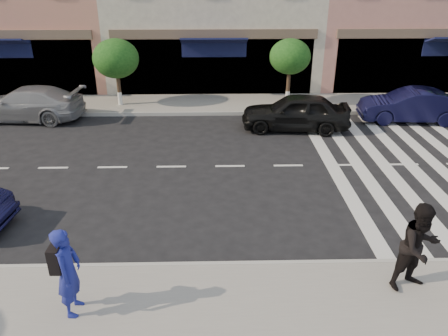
# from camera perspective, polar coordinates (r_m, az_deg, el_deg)

# --- Properties ---
(ground) EXTENTS (120.00, 120.00, 0.00)m
(ground) POSITION_cam_1_polar(r_m,az_deg,el_deg) (11.41, 1.51, -8.29)
(ground) COLOR black
(ground) RESTS_ON ground
(sidewalk_far) EXTENTS (60.00, 3.00, 0.15)m
(sidewalk_far) POSITION_cam_1_polar(r_m,az_deg,el_deg) (21.43, 0.11, 8.37)
(sidewalk_far) COLOR gray
(sidewalk_far) RESTS_ON ground
(street_tree_wb) EXTENTS (2.10, 2.10, 3.06)m
(street_tree_wb) POSITION_cam_1_polar(r_m,az_deg,el_deg) (21.16, -13.94, 13.68)
(street_tree_wb) COLOR #473323
(street_tree_wb) RESTS_ON sidewalk_far
(street_tree_c) EXTENTS (1.90, 1.90, 3.04)m
(street_tree_c) POSITION_cam_1_polar(r_m,az_deg,el_deg) (20.97, 8.61, 14.15)
(street_tree_c) COLOR #473323
(street_tree_c) RESTS_ON sidewalk_far
(photographer) EXTENTS (0.45, 0.68, 1.85)m
(photographer) POSITION_cam_1_polar(r_m,az_deg,el_deg) (8.86, -19.64, -12.67)
(photographer) COLOR navy
(photographer) RESTS_ON sidewalk_near
(walker) EXTENTS (1.13, 1.00, 1.94)m
(walker) POSITION_cam_1_polar(r_m,az_deg,el_deg) (9.73, 24.15, -9.45)
(walker) COLOR black
(walker) RESTS_ON sidewalk_near
(car_far_left) EXTENTS (5.15, 2.51, 1.44)m
(car_far_left) POSITION_cam_1_polar(r_m,az_deg,el_deg) (21.08, -24.46, 7.65)
(car_far_left) COLOR gray
(car_far_left) RESTS_ON ground
(car_far_mid) EXTENTS (4.53, 2.17, 1.49)m
(car_far_mid) POSITION_cam_1_polar(r_m,az_deg,el_deg) (18.28, 9.31, 7.24)
(car_far_mid) COLOR black
(car_far_mid) RESTS_ON ground
(car_far_right) EXTENTS (4.42, 1.88, 1.42)m
(car_far_right) POSITION_cam_1_polar(r_m,az_deg,el_deg) (20.66, 23.21, 7.51)
(car_far_right) COLOR black
(car_far_right) RESTS_ON ground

